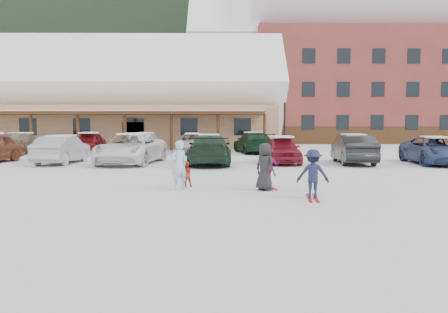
{
  "coord_description": "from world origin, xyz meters",
  "views": [
    {
      "loc": [
        0.18,
        -12.94,
        2.04
      ],
      "look_at": [
        0.3,
        1.0,
        1.0
      ],
      "focal_mm": 35.0,
      "sensor_mm": 36.0,
      "label": 1
    }
  ],
  "objects_px": {
    "child_navy": "(313,174)",
    "bystander_dark": "(265,167)",
    "parked_car_5": "(353,149)",
    "parked_car_7": "(21,143)",
    "parked_car_2": "(131,149)",
    "parked_car_8": "(89,143)",
    "alpine_hotel": "(342,67)",
    "child_magenta": "(268,168)",
    "parked_car_11": "(253,143)",
    "parked_car_4": "(282,150)",
    "parked_car_6": "(435,151)",
    "day_lodge": "(122,103)",
    "lamp_post": "(285,108)",
    "parked_car_3": "(209,150)",
    "parked_car_10": "(192,143)",
    "parked_car_9": "(144,143)",
    "parked_car_1": "(62,150)",
    "toddler_red": "(186,174)",
    "adult_skier": "(179,165)"
  },
  "relations": [
    {
      "from": "alpine_hotel",
      "to": "parked_car_9",
      "type": "bearing_deg",
      "value": -133.15
    },
    {
      "from": "child_magenta",
      "to": "parked_car_6",
      "type": "distance_m",
      "value": 12.29
    },
    {
      "from": "parked_car_1",
      "to": "adult_skier",
      "type": "bearing_deg",
      "value": 129.65
    },
    {
      "from": "alpine_hotel",
      "to": "child_navy",
      "type": "height_order",
      "value": "alpine_hotel"
    },
    {
      "from": "parked_car_2",
      "to": "parked_car_8",
      "type": "xyz_separation_m",
      "value": [
        -4.4,
        7.4,
        -0.04
      ]
    },
    {
      "from": "parked_car_2",
      "to": "parked_car_5",
      "type": "relative_size",
      "value": 1.22
    },
    {
      "from": "parked_car_3",
      "to": "parked_car_5",
      "type": "xyz_separation_m",
      "value": [
        7.37,
        0.41,
        0.0
      ]
    },
    {
      "from": "adult_skier",
      "to": "child_magenta",
      "type": "xyz_separation_m",
      "value": [
        2.81,
        0.58,
        -0.14
      ]
    },
    {
      "from": "child_navy",
      "to": "parked_car_10",
      "type": "bearing_deg",
      "value": -69.12
    },
    {
      "from": "day_lodge",
      "to": "parked_car_1",
      "type": "height_order",
      "value": "day_lodge"
    },
    {
      "from": "lamp_post",
      "to": "parked_car_11",
      "type": "xyz_separation_m",
      "value": [
        -3.26,
        -7.28,
        -2.68
      ]
    },
    {
      "from": "alpine_hotel",
      "to": "child_navy",
      "type": "distance_m",
      "value": 41.55
    },
    {
      "from": "parked_car_7",
      "to": "parked_car_9",
      "type": "height_order",
      "value": "parked_car_7"
    },
    {
      "from": "child_navy",
      "to": "parked_car_9",
      "type": "relative_size",
      "value": 0.31
    },
    {
      "from": "toddler_red",
      "to": "parked_car_10",
      "type": "bearing_deg",
      "value": -102.37
    },
    {
      "from": "adult_skier",
      "to": "parked_car_2",
      "type": "xyz_separation_m",
      "value": [
        -3.29,
        8.93,
        0.0
      ]
    },
    {
      "from": "parked_car_2",
      "to": "parked_car_8",
      "type": "bearing_deg",
      "value": 128.1
    },
    {
      "from": "child_magenta",
      "to": "parked_car_7",
      "type": "relative_size",
      "value": 0.25
    },
    {
      "from": "parked_car_5",
      "to": "parked_car_7",
      "type": "relative_size",
      "value": 0.92
    },
    {
      "from": "day_lodge",
      "to": "parked_car_5",
      "type": "xyz_separation_m",
      "value": [
        16.0,
        -18.61,
        -3.19
      ]
    },
    {
      "from": "toddler_red",
      "to": "parked_car_8",
      "type": "relative_size",
      "value": 0.19
    },
    {
      "from": "child_magenta",
      "to": "parked_car_3",
      "type": "xyz_separation_m",
      "value": [
        -2.08,
        7.84,
        0.13
      ]
    },
    {
      "from": "bystander_dark",
      "to": "parked_car_8",
      "type": "relative_size",
      "value": 0.34
    },
    {
      "from": "parked_car_2",
      "to": "parked_car_10",
      "type": "distance_m",
      "value": 8.27
    },
    {
      "from": "lamp_post",
      "to": "parked_car_10",
      "type": "height_order",
      "value": "lamp_post"
    },
    {
      "from": "parked_car_4",
      "to": "parked_car_11",
      "type": "bearing_deg",
      "value": 97.02
    },
    {
      "from": "bystander_dark",
      "to": "alpine_hotel",
      "type": "bearing_deg",
      "value": -61.39
    },
    {
      "from": "child_navy",
      "to": "bystander_dark",
      "type": "distance_m",
      "value": 1.88
    },
    {
      "from": "parked_car_5",
      "to": "parked_car_9",
      "type": "xyz_separation_m",
      "value": [
        -12.11,
        7.98,
        -0.04
      ]
    },
    {
      "from": "day_lodge",
      "to": "parked_car_11",
      "type": "distance_m",
      "value": 15.8
    },
    {
      "from": "parked_car_11",
      "to": "parked_car_1",
      "type": "bearing_deg",
      "value": 27.8
    },
    {
      "from": "parked_car_1",
      "to": "parked_car_8",
      "type": "bearing_deg",
      "value": -81.31
    },
    {
      "from": "bystander_dark",
      "to": "parked_car_3",
      "type": "height_order",
      "value": "parked_car_3"
    },
    {
      "from": "parked_car_5",
      "to": "parked_car_2",
      "type": "bearing_deg",
      "value": 4.45
    },
    {
      "from": "parked_car_10",
      "to": "parked_car_11",
      "type": "height_order",
      "value": "parked_car_11"
    },
    {
      "from": "lamp_post",
      "to": "parked_car_1",
      "type": "height_order",
      "value": "lamp_post"
    },
    {
      "from": "lamp_post",
      "to": "parked_car_3",
      "type": "distance_m",
      "value": 17.27
    },
    {
      "from": "parked_car_5",
      "to": "parked_car_11",
      "type": "distance_m",
      "value": 9.39
    },
    {
      "from": "child_magenta",
      "to": "parked_car_11",
      "type": "distance_m",
      "value": 16.5
    },
    {
      "from": "parked_car_3",
      "to": "parked_car_7",
      "type": "distance_m",
      "value": 15.3
    },
    {
      "from": "day_lodge",
      "to": "parked_car_4",
      "type": "distance_m",
      "value": 22.4
    },
    {
      "from": "parked_car_6",
      "to": "parked_car_7",
      "type": "height_order",
      "value": "parked_car_7"
    },
    {
      "from": "parked_car_10",
      "to": "parked_car_6",
      "type": "bearing_deg",
      "value": -37.7
    },
    {
      "from": "toddler_red",
      "to": "parked_car_3",
      "type": "xyz_separation_m",
      "value": [
        0.55,
        7.83,
        0.34
      ]
    },
    {
      "from": "child_navy",
      "to": "parked_car_10",
      "type": "distance_m",
      "value": 18.93
    },
    {
      "from": "parked_car_2",
      "to": "parked_car_4",
      "type": "xyz_separation_m",
      "value": [
        7.78,
        0.14,
        -0.08
      ]
    },
    {
      "from": "parked_car_6",
      "to": "parked_car_11",
      "type": "xyz_separation_m",
      "value": [
        -8.61,
        8.53,
        0.03
      ]
    },
    {
      "from": "parked_car_4",
      "to": "parked_car_5",
      "type": "xyz_separation_m",
      "value": [
        3.61,
        -0.24,
        0.05
      ]
    },
    {
      "from": "parked_car_6",
      "to": "parked_car_10",
      "type": "height_order",
      "value": "same"
    },
    {
      "from": "lamp_post",
      "to": "parked_car_7",
      "type": "height_order",
      "value": "lamp_post"
    }
  ]
}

